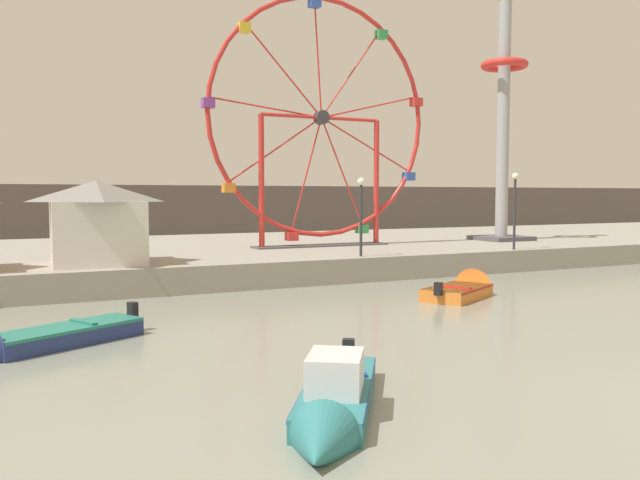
# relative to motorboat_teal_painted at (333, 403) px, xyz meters

# --- Properties ---
(quay_promenade) EXTENTS (110.00, 19.03, 1.03)m
(quay_promenade) POSITION_rel_motorboat_teal_painted_xyz_m (7.05, 23.53, 0.23)
(quay_promenade) COLOR gray
(quay_promenade) RESTS_ON ground_plane
(distant_town_skyline) EXTENTS (140.00, 3.00, 4.40)m
(distant_town_skyline) POSITION_rel_motorboat_teal_painted_xyz_m (7.05, 42.40, 1.91)
(distant_town_skyline) COLOR #564C47
(distant_town_skyline) RESTS_ON ground_plane
(motorboat_teal_painted) EXTENTS (3.61, 4.67, 1.35)m
(motorboat_teal_painted) POSITION_rel_motorboat_teal_painted_xyz_m (0.00, 0.00, 0.00)
(motorboat_teal_painted) COLOR teal
(motorboat_teal_painted) RESTS_ON ground_plane
(motorboat_navy_blue) EXTENTS (4.67, 3.12, 1.11)m
(motorboat_navy_blue) POSITION_rel_motorboat_teal_painted_xyz_m (-4.07, 7.27, -0.04)
(motorboat_navy_blue) COLOR navy
(motorboat_navy_blue) RESTS_ON ground_plane
(motorboat_orange_hull) EXTENTS (3.97, 3.09, 1.44)m
(motorboat_orange_hull) POSITION_rel_motorboat_teal_painted_xyz_m (10.26, 9.42, -0.06)
(motorboat_orange_hull) COLOR orange
(motorboat_orange_hull) RESTS_ON ground_plane
(ferris_wheel_red_frame) EXTENTS (12.14, 1.20, 12.50)m
(ferris_wheel_red_frame) POSITION_rel_motorboat_teal_painted_xyz_m (9.88, 20.41, 7.02)
(ferris_wheel_red_frame) COLOR red
(ferris_wheel_red_frame) RESTS_ON quay_promenade
(drop_tower_steel_tower) EXTENTS (2.80, 2.80, 14.25)m
(drop_tower_steel_tower) POSITION_rel_motorboat_teal_painted_xyz_m (21.19, 19.84, 7.70)
(drop_tower_steel_tower) COLOR #999EA3
(drop_tower_steel_tower) RESTS_ON quay_promenade
(carnival_booth_white_ticket) EXTENTS (3.70, 3.96, 3.15)m
(carnival_booth_white_ticket) POSITION_rel_motorboat_teal_painted_xyz_m (-1.48, 16.47, 2.38)
(carnival_booth_white_ticket) COLOR silver
(carnival_booth_white_ticket) RESTS_ON quay_promenade
(promenade_lamp_near) EXTENTS (0.32, 0.32, 3.66)m
(promenade_lamp_near) POSITION_rel_motorboat_teal_painted_xyz_m (17.27, 14.56, 3.16)
(promenade_lamp_near) COLOR #2D2D33
(promenade_lamp_near) RESTS_ON quay_promenade
(promenade_lamp_far) EXTENTS (0.32, 0.32, 3.33)m
(promenade_lamp_far) POSITION_rel_motorboat_teal_painted_xyz_m (8.97, 14.77, 2.97)
(promenade_lamp_far) COLOR #2D2D33
(promenade_lamp_far) RESTS_ON quay_promenade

